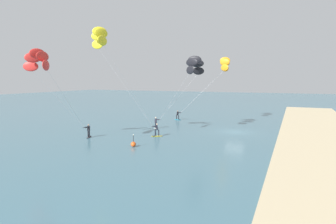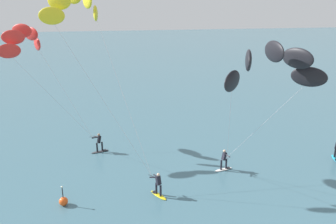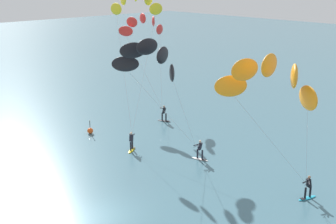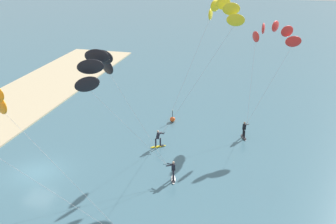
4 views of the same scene
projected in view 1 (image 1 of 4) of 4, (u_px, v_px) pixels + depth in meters
ground_plane at (234, 132)px, 39.55m from camera, size 240.00×240.00×0.00m
sand_strip at (322, 138)px, 35.24m from camera, size 80.00×10.13×0.16m
kitesurfer_nearshore at (102, 42)px, 32.75m from camera, size 7.56×7.67×13.17m
kitesurfer_mid_water at (40, 63)px, 30.80m from camera, size 7.77×5.09×10.51m
kitesurfer_far_out at (193, 68)px, 39.54m from camera, size 6.04×7.23×10.43m
kitesurfer_downwind at (223, 67)px, 48.54m from camera, size 5.21×9.89×10.95m
marker_buoy at (133, 144)px, 30.87m from camera, size 0.56×0.56×1.38m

